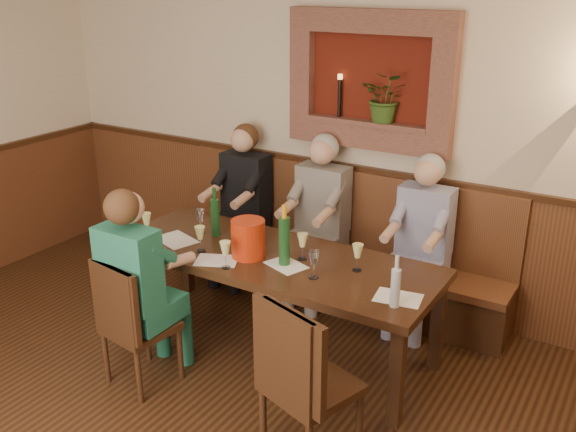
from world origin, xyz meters
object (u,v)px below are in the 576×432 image
(dining_table, at_px, (272,265))
(chair_near_right, at_px, (308,412))
(person_bench_left, at_px, (241,218))
(wine_bottle_green_b, at_px, (215,216))
(wine_bottle_green_a, at_px, (284,240))
(water_bottle, at_px, (395,287))
(chair_near_left, at_px, (140,347))
(person_bench_mid, at_px, (317,235))
(person_chair_front, at_px, (143,303))
(person_bench_right, at_px, (418,260))
(spittoon_bucket, at_px, (248,239))
(bench, at_px, (332,261))

(dining_table, relative_size, chair_near_right, 2.33)
(person_bench_left, bearing_deg, wine_bottle_green_b, -68.12)
(wine_bottle_green_a, height_order, water_bottle, wine_bottle_green_a)
(chair_near_left, bearing_deg, person_bench_mid, 83.79)
(wine_bottle_green_a, distance_m, wine_bottle_green_b, 0.74)
(person_bench_mid, relative_size, person_chair_front, 1.02)
(chair_near_right, relative_size, wine_bottle_green_a, 2.38)
(person_bench_right, bearing_deg, person_chair_front, -129.08)
(person_chair_front, bearing_deg, wine_bottle_green_a, 45.66)
(chair_near_right, bearing_deg, spittoon_bucket, 158.20)
(dining_table, bearing_deg, person_bench_left, 136.04)
(chair_near_right, height_order, person_bench_right, person_bench_right)
(person_bench_left, height_order, wine_bottle_green_a, person_bench_left)
(dining_table, xyz_separation_m, person_chair_front, (-0.52, -0.78, -0.10))
(person_bench_mid, bearing_deg, chair_near_right, -62.50)
(person_bench_mid, distance_m, spittoon_bucket, 0.99)
(wine_bottle_green_a, bearing_deg, person_bench_mid, 105.01)
(chair_near_right, height_order, person_chair_front, person_chair_front)
(bench, height_order, chair_near_right, bench)
(chair_near_left, bearing_deg, person_bench_right, 60.11)
(spittoon_bucket, relative_size, water_bottle, 0.82)
(person_bench_right, xyz_separation_m, person_chair_front, (-1.31, -1.62, 0.01))
(person_bench_left, xyz_separation_m, person_chair_front, (0.34, -1.62, -0.01))
(chair_near_right, distance_m, water_bottle, 0.89)
(spittoon_bucket, relative_size, wine_bottle_green_b, 0.72)
(chair_near_left, relative_size, chair_near_right, 0.90)
(bench, relative_size, wine_bottle_green_b, 7.93)
(bench, bearing_deg, spittoon_bucket, -97.17)
(chair_near_left, xyz_separation_m, spittoon_bucket, (0.39, 0.73, 0.62))
(chair_near_right, bearing_deg, wine_bottle_green_a, 147.05)
(water_bottle, bearing_deg, wine_bottle_green_b, 168.04)
(chair_near_right, xyz_separation_m, water_bottle, (0.23, 0.63, 0.58))
(bench, bearing_deg, chair_near_left, -106.48)
(bench, relative_size, person_bench_right, 2.16)
(chair_near_left, bearing_deg, wine_bottle_green_b, 100.84)
(bench, distance_m, person_bench_right, 0.83)
(person_bench_left, height_order, person_bench_right, person_bench_left)
(bench, height_order, person_bench_left, person_bench_left)
(wine_bottle_green_a, bearing_deg, wine_bottle_green_b, 166.36)
(chair_near_left, bearing_deg, person_chair_front, 95.54)
(wine_bottle_green_b, bearing_deg, dining_table, -8.94)
(person_bench_right, distance_m, person_chair_front, 2.08)
(bench, distance_m, person_chair_front, 1.82)
(bench, relative_size, spittoon_bucket, 11.02)
(person_bench_left, distance_m, person_bench_right, 1.66)
(dining_table, xyz_separation_m, wine_bottle_green_b, (-0.57, 0.09, 0.23))
(dining_table, distance_m, chair_near_right, 1.24)
(person_bench_mid, distance_m, person_bench_right, 0.88)
(bench, distance_m, chair_near_right, 1.99)
(bench, xyz_separation_m, wine_bottle_green_b, (-0.57, -0.85, 0.58))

